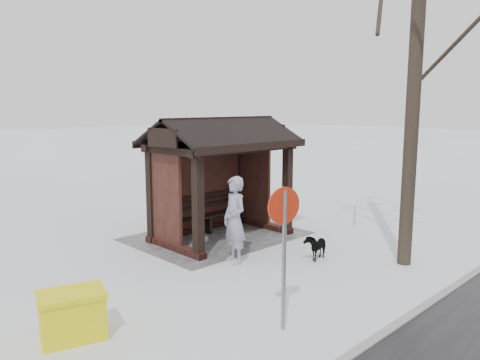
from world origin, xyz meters
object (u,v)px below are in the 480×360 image
bus_shelter (217,154)px  pedestrian (234,220)px  grit_bin (72,315)px  road_sign (284,227)px  dog (316,246)px

bus_shelter → pedestrian: 2.40m
pedestrian → grit_bin: pedestrian is taller
bus_shelter → road_sign: size_ratio=1.63×
dog → pedestrian: bearing=-139.2°
grit_bin → bus_shelter: bearing=-136.1°
dog → grit_bin: 5.47m
bus_shelter → dog: bus_shelter is taller
pedestrian → dog: bearing=67.8°
pedestrian → dog: (-1.46, 1.08, -0.65)m
road_sign → grit_bin: bearing=-26.2°
bus_shelter → grit_bin: (5.07, 2.55, -1.80)m
pedestrian → road_sign: bearing=-16.0°
pedestrian → dog: size_ratio=2.72×
dog → grit_bin: grit_bin is taller
dog → road_sign: road_sign is taller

